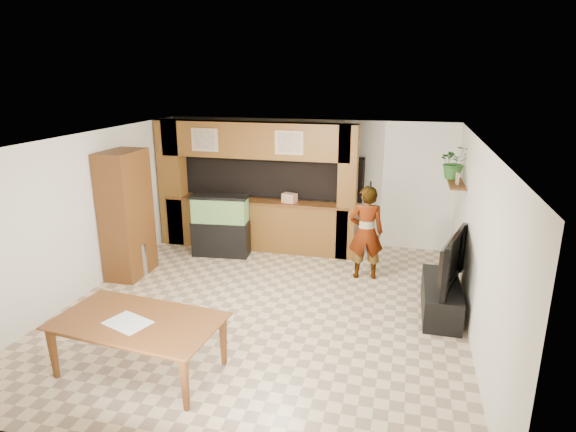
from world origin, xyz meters
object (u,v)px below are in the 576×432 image
(aquarium, at_px, (221,226))
(television, at_px, (445,259))
(pantry_cabinet, at_px, (126,215))
(dining_table, at_px, (138,347))
(person, at_px, (366,233))

(aquarium, xyz_separation_m, television, (4.12, -1.48, 0.27))
(pantry_cabinet, relative_size, television, 1.64)
(pantry_cabinet, bearing_deg, aquarium, 46.31)
(dining_table, bearing_deg, television, 39.83)
(aquarium, relative_size, television, 0.90)
(aquarium, height_order, dining_table, aquarium)
(aquarium, bearing_deg, person, -13.92)
(pantry_cabinet, xyz_separation_m, person, (4.11, 0.86, -0.28))
(person, height_order, dining_table, person)
(person, distance_m, dining_table, 4.29)
(aquarium, bearing_deg, television, -25.26)
(television, height_order, dining_table, television)
(television, relative_size, dining_table, 0.69)
(person, xyz_separation_m, dining_table, (-2.38, -3.54, -0.49))
(pantry_cabinet, xyz_separation_m, aquarium, (1.23, 1.29, -0.52))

